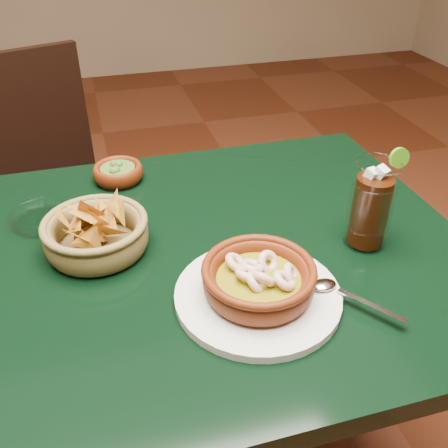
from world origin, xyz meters
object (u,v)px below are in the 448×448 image
object	(u,v)px
shrimp_plate	(259,283)
dining_chair	(49,196)
dining_table	(151,298)
chip_basket	(96,234)
cola_drink	(371,205)

from	to	relation	value
shrimp_plate	dining_chair	bearing A→B (deg)	113.81
dining_table	dining_chair	bearing A→B (deg)	107.50
dining_chair	chip_basket	bearing A→B (deg)	-77.90
dining_chair	shrimp_plate	world-z (taller)	dining_chair
dining_chair	dining_table	bearing A→B (deg)	-72.50
shrimp_plate	cola_drink	xyz separation A→B (m)	(0.24, 0.09, 0.05)
dining_table	chip_basket	xyz separation A→B (m)	(-0.08, 0.05, 0.13)
dining_table	dining_chair	xyz separation A→B (m)	(-0.22, 0.71, -0.14)
dining_table	dining_chair	size ratio (longest dim) A/B	1.30
dining_chair	shrimp_plate	distance (m)	0.98
chip_basket	dining_chair	bearing A→B (deg)	102.10
dining_chair	cola_drink	size ratio (longest dim) A/B	4.85
chip_basket	cola_drink	size ratio (longest dim) A/B	1.17
chip_basket	cola_drink	distance (m)	0.50
shrimp_plate	cola_drink	size ratio (longest dim) A/B	1.73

